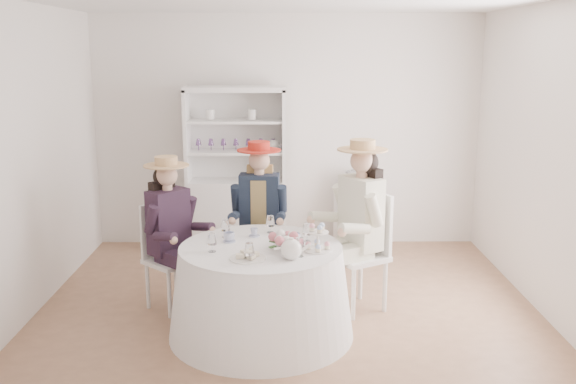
{
  "coord_description": "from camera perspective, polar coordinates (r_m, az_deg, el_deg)",
  "views": [
    {
      "loc": [
        -0.03,
        -5.5,
        2.31
      ],
      "look_at": [
        0.0,
        0.1,
        1.05
      ],
      "focal_mm": 40.0,
      "sensor_mm": 36.0,
      "label": 1
    }
  ],
  "objects": [
    {
      "name": "wall_back",
      "position": [
        7.56,
        -0.09,
        5.39
      ],
      "size": [
        4.5,
        0.0,
        4.5
      ],
      "primitive_type": "plane",
      "rotation": [
        1.57,
        0.0,
        0.0
      ],
      "color": "white",
      "rests_on": "ground"
    },
    {
      "name": "table_teapot",
      "position": [
        4.84,
        0.31,
        -5.13
      ],
      "size": [
        0.23,
        0.16,
        0.17
      ],
      "rotation": [
        0.0,
        0.0,
        -0.29
      ],
      "color": "white",
      "rests_on": "tea_table"
    },
    {
      "name": "teacup_b",
      "position": [
        5.43,
        -3.02,
        -3.65
      ],
      "size": [
        0.08,
        0.08,
        0.06
      ],
      "primitive_type": "imported",
      "rotation": [
        0.0,
        0.0,
        0.23
      ],
      "color": "white",
      "rests_on": "tea_table"
    },
    {
      "name": "stemware_set",
      "position": [
        5.14,
        -2.45,
        -4.05
      ],
      "size": [
        0.83,
        0.87,
        0.15
      ],
      "color": "white",
      "rests_on": "tea_table"
    },
    {
      "name": "flower_arrangement",
      "position": [
        5.02,
        -0.27,
        -4.18
      ],
      "size": [
        0.2,
        0.2,
        0.08
      ],
      "rotation": [
        0.0,
        0.0,
        0.07
      ],
      "color": "#D56A77",
      "rests_on": "tea_table"
    },
    {
      "name": "tea_table",
      "position": [
        5.29,
        -2.4,
        -8.77
      ],
      "size": [
        1.51,
        1.51,
        0.75
      ],
      "rotation": [
        0.0,
        0.0,
        0.02
      ],
      "color": "white",
      "rests_on": "ground"
    },
    {
      "name": "guest_mid",
      "position": [
        6.09,
        -2.57,
        -1.42
      ],
      "size": [
        0.53,
        0.55,
        1.46
      ],
      "rotation": [
        0.0,
        0.0,
        -0.05
      ],
      "color": "silver",
      "rests_on": "ground"
    },
    {
      "name": "side_table",
      "position": [
        7.5,
        6.17,
        -2.78
      ],
      "size": [
        0.54,
        0.54,
        0.64
      ],
      "primitive_type": "cube",
      "rotation": [
        0.0,
        0.0,
        0.39
      ],
      "color": "silver",
      "rests_on": "ground"
    },
    {
      "name": "teacup_c",
      "position": [
        5.23,
        0.6,
        -4.17
      ],
      "size": [
        0.11,
        0.11,
        0.08
      ],
      "primitive_type": "imported",
      "rotation": [
        0.0,
        0.0,
        0.16
      ],
      "color": "white",
      "rests_on": "tea_table"
    },
    {
      "name": "guest_left",
      "position": [
        5.76,
        -10.41,
        -2.87
      ],
      "size": [
        0.59,
        0.59,
        1.39
      ],
      "rotation": [
        0.0,
        0.0,
        0.83
      ],
      "color": "silver",
      "rests_on": "ground"
    },
    {
      "name": "wall_left",
      "position": [
        6.0,
        -22.03,
        2.56
      ],
      "size": [
        0.0,
        4.5,
        4.5
      ],
      "primitive_type": "plane",
      "rotation": [
        1.57,
        0.0,
        1.57
      ],
      "color": "white",
      "rests_on": "ground"
    },
    {
      "name": "cupcake_stand",
      "position": [
        5.04,
        2.65,
        -4.38
      ],
      "size": [
        0.22,
        0.22,
        0.21
      ],
      "rotation": [
        0.0,
        0.0,
        0.34
      ],
      "color": "white",
      "rests_on": "tea_table"
    },
    {
      "name": "guest_right",
      "position": [
        5.65,
        6.27,
        -2.13
      ],
      "size": [
        0.66,
        0.61,
        1.54
      ],
      "rotation": [
        0.0,
        0.0,
        -1.02
      ],
      "color": "silver",
      "rests_on": "ground"
    },
    {
      "name": "spare_chair",
      "position": [
        6.81,
        -2.52,
        -3.1
      ],
      "size": [
        0.45,
        0.45,
        0.86
      ],
      "rotation": [
        0.0,
        0.0,
        2.79
      ],
      "color": "silver",
      "rests_on": "ground"
    },
    {
      "name": "wall_front",
      "position": [
        3.62,
        0.2,
        -2.66
      ],
      "size": [
        4.5,
        0.0,
        4.5
      ],
      "primitive_type": "plane",
      "rotation": [
        -1.57,
        0.0,
        0.0
      ],
      "color": "white",
      "rests_on": "ground"
    },
    {
      "name": "wall_right",
      "position": [
        6.03,
        21.95,
        2.6
      ],
      "size": [
        0.0,
        4.5,
        4.5
      ],
      "primitive_type": "plane",
      "rotation": [
        1.57,
        0.0,
        -1.57
      ],
      "color": "white",
      "rests_on": "ground"
    },
    {
      "name": "ground",
      "position": [
        5.96,
        0.01,
        -10.11
      ],
      "size": [
        4.5,
        4.5,
        0.0
      ],
      "primitive_type": "plane",
      "color": "#8A6145",
      "rests_on": "ground"
    },
    {
      "name": "teacup_a",
      "position": [
        5.29,
        -5.26,
        -4.06
      ],
      "size": [
        0.12,
        0.12,
        0.07
      ],
      "primitive_type": "imported",
      "rotation": [
        0.0,
        0.0,
        -0.37
      ],
      "color": "white",
      "rests_on": "tea_table"
    },
    {
      "name": "hatbox",
      "position": [
        7.39,
        6.25,
        0.7
      ],
      "size": [
        0.32,
        0.32,
        0.29
      ],
      "primitive_type": "cylinder",
      "rotation": [
        0.0,
        0.0,
        -0.1
      ],
      "color": "black",
      "rests_on": "side_table"
    },
    {
      "name": "flower_bowl",
      "position": [
        5.17,
        0.07,
        -4.5
      ],
      "size": [
        0.23,
        0.23,
        0.06
      ],
      "primitive_type": "imported",
      "rotation": [
        0.0,
        0.0,
        -0.04
      ],
      "color": "white",
      "rests_on": "tea_table"
    },
    {
      "name": "hutch",
      "position": [
        7.36,
        -4.55,
        -0.18
      ],
      "size": [
        1.16,
        0.52,
        1.9
      ],
      "rotation": [
        0.0,
        0.0,
        0.09
      ],
      "color": "silver",
      "rests_on": "ground"
    },
    {
      "name": "sandwich_plate",
      "position": [
        4.86,
        -3.61,
        -5.8
      ],
      "size": [
        0.28,
        0.28,
        0.06
      ],
      "rotation": [
        0.0,
        0.0,
        -0.13
      ],
      "color": "white",
      "rests_on": "tea_table"
    }
  ]
}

